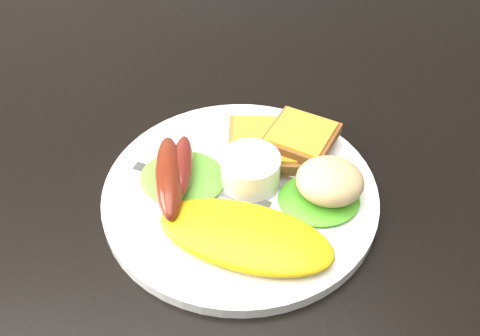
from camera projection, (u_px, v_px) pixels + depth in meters
The scene contains 13 objects.
dining_table at pixel (156, 188), 0.60m from camera, with size 1.20×0.80×0.04m, color black.
dining_chair at pixel (261, 40), 1.33m from camera, with size 0.46×0.46×0.05m, color tan.
plate at pixel (240, 194), 0.56m from camera, with size 0.27×0.27×0.01m, color white.
lettuce_left at pixel (183, 178), 0.56m from camera, with size 0.09×0.08×0.01m, color #558A28.
lettuce_right at pixel (319, 199), 0.54m from camera, with size 0.08×0.07×0.01m, color #3F991B.
omelette at pixel (245, 236), 0.50m from camera, with size 0.16×0.08×0.02m, color yellow.
sausage_a at pixel (169, 177), 0.54m from camera, with size 0.03×0.11×0.03m, color maroon.
sausage_b at pixel (182, 166), 0.55m from camera, with size 0.02×0.08×0.02m, color maroon.
ramekin at pixel (250, 171), 0.55m from camera, with size 0.06×0.06×0.03m, color white.
toast_a at pixel (266, 145), 0.59m from camera, with size 0.08×0.08×0.01m, color brown.
toast_b at pixel (301, 137), 0.58m from camera, with size 0.07×0.07×0.01m, color brown.
potato_salad at pixel (330, 181), 0.53m from camera, with size 0.06×0.06×0.03m, color beige.
fork at pixel (200, 186), 0.55m from camera, with size 0.15×0.01×0.00m, color #ADAFB7.
Camera 1 is at (0.08, -0.41, 1.16)m, focal length 42.00 mm.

